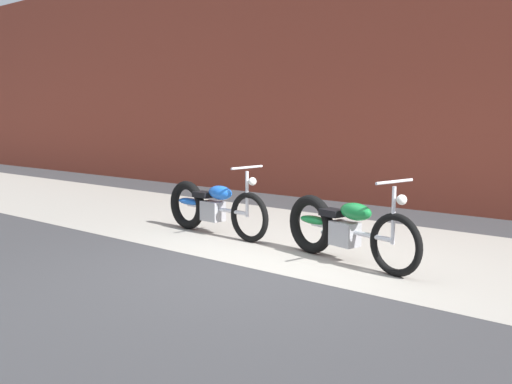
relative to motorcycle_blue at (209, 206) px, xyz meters
The scene contains 5 objects.
ground_plane 2.10m from the motorcycle_blue, 31.56° to the right, with size 80.00×80.00×0.00m, color #38383A.
sidewalk_slab 1.92m from the motorcycle_blue, 21.01° to the left, with size 36.00×3.50×0.01m, color #9E998E.
brick_building_wall 5.02m from the motorcycle_blue, 66.97° to the left, with size 36.00×0.50×5.33m, color brown.
motorcycle_blue is the anchor object (origin of this frame).
motorcycle_green 2.29m from the motorcycle_blue, ahead, with size 1.98×0.73×1.03m.
Camera 1 is at (3.91, -4.73, 1.69)m, focal length 39.83 mm.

